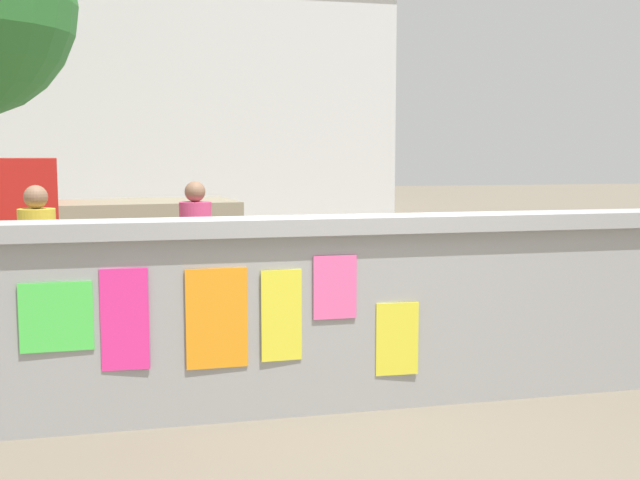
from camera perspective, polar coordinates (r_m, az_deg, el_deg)
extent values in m
plane|color=#6B6051|center=(13.71, -6.85, -1.66)|extent=(60.00, 60.00, 0.00)
cube|color=#969696|center=(5.84, 2.38, -5.93)|extent=(7.62, 0.30, 1.33)
cube|color=#9A9A9A|center=(5.73, 2.41, 1.17)|extent=(7.82, 0.42, 0.12)
cube|color=#4CD84C|center=(5.46, -18.87, -5.40)|extent=(0.47, 0.02, 0.47)
cube|color=#F42D8C|center=(5.44, -14.19, -5.71)|extent=(0.32, 0.03, 0.70)
cube|color=orange|center=(5.47, -7.62, -5.76)|extent=(0.43, 0.02, 0.71)
cube|color=yellow|center=(5.53, -2.85, -5.59)|extent=(0.29, 0.02, 0.66)
cube|color=#F9599E|center=(5.58, 1.11, -3.51)|extent=(0.32, 0.01, 0.46)
cube|color=yellow|center=(5.80, 5.72, -7.28)|extent=(0.33, 0.03, 0.55)
cylinder|color=black|center=(10.51, -22.38, -2.62)|extent=(0.72, 0.27, 0.70)
cylinder|color=black|center=(11.80, -22.05, -1.68)|extent=(0.72, 0.27, 0.70)
cylinder|color=black|center=(10.67, -8.85, -2.09)|extent=(0.72, 0.27, 0.70)
cylinder|color=black|center=(11.93, -9.98, -1.21)|extent=(0.72, 0.27, 0.70)
cube|color=red|center=(11.07, -21.85, 1.74)|extent=(1.34, 1.61, 1.50)
cube|color=gray|center=(11.16, -12.52, 0.53)|extent=(2.54, 1.73, 0.90)
cylinder|color=black|center=(10.70, 14.16, -2.46)|extent=(0.61, 0.17, 0.60)
cylinder|color=black|center=(10.30, 7.40, -2.65)|extent=(0.61, 0.19, 0.60)
cube|color=#1933A5|center=(10.44, 10.87, -1.04)|extent=(1.02, 0.35, 0.32)
cube|color=black|center=(10.36, 9.84, -0.07)|extent=(0.58, 0.28, 0.10)
cube|color=#262626|center=(10.60, 13.74, 0.47)|extent=(0.10, 0.56, 0.03)
cylinder|color=black|center=(6.91, -16.98, -7.10)|extent=(0.65, 0.20, 0.66)
cylinder|color=black|center=(6.68, -8.28, -7.36)|extent=(0.65, 0.20, 0.66)
cube|color=red|center=(6.74, -12.74, -5.76)|extent=(0.93, 0.27, 0.06)
cylinder|color=red|center=(6.66, -11.53, -3.93)|extent=(0.04, 0.04, 0.40)
cube|color=black|center=(6.63, -11.57, -2.23)|extent=(0.21, 0.13, 0.05)
cube|color=black|center=(6.79, -16.73, -2.59)|extent=(0.15, 0.44, 0.03)
cylinder|color=black|center=(10.76, -1.93, -2.05)|extent=(0.66, 0.12, 0.66)
cylinder|color=black|center=(11.14, 3.19, -1.77)|extent=(0.66, 0.12, 0.66)
cube|color=#197233|center=(10.92, 0.67, -0.98)|extent=(0.95, 0.16, 0.06)
cylinder|color=#197233|center=(10.95, 1.41, 0.20)|extent=(0.03, 0.03, 0.40)
cube|color=black|center=(10.93, 1.41, 1.25)|extent=(0.21, 0.10, 0.05)
cube|color=black|center=(10.71, -1.69, 0.87)|extent=(0.09, 0.44, 0.03)
cylinder|color=#338CBF|center=(8.31, -9.11, -4.15)|extent=(0.12, 0.12, 0.80)
cylinder|color=#338CBF|center=(8.49, -9.03, -3.93)|extent=(0.12, 0.12, 0.80)
cylinder|color=#D83F72|center=(8.30, -9.15, 0.72)|extent=(0.39, 0.39, 0.60)
sphere|color=#8C664C|center=(8.27, -9.20, 3.54)|extent=(0.22, 0.22, 0.22)
cylinder|color=yellow|center=(7.85, -19.91, -5.08)|extent=(0.12, 0.12, 0.80)
cylinder|color=yellow|center=(7.67, -19.92, -5.34)|extent=(0.12, 0.12, 0.80)
cylinder|color=yellow|center=(7.65, -20.11, -0.07)|extent=(0.37, 0.37, 0.60)
sphere|color=#8C664C|center=(7.62, -20.23, 3.00)|extent=(0.22, 0.22, 0.22)
cube|color=silver|center=(26.32, -11.27, 9.57)|extent=(13.57, 6.85, 6.85)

